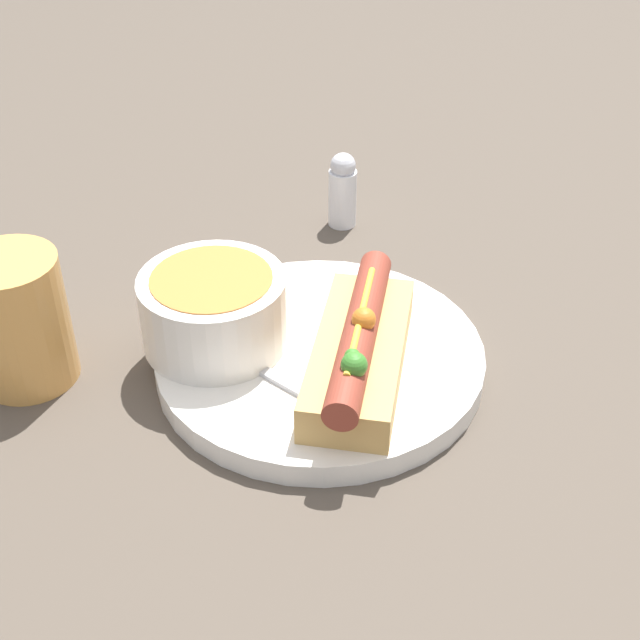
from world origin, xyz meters
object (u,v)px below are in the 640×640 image
(spoon, at_px, (254,364))
(salt_shaker, at_px, (343,190))
(soup_bowl, at_px, (214,308))
(drinking_glass, at_px, (18,320))
(hot_dog, at_px, (357,351))

(spoon, xyz_separation_m, salt_shaker, (0.22, 0.12, 0.01))
(salt_shaker, bearing_deg, spoon, -152.23)
(soup_bowl, bearing_deg, drinking_glass, 140.93)
(soup_bowl, distance_m, salt_shaker, 0.23)
(hot_dog, bearing_deg, soup_bowl, 79.91)
(hot_dog, xyz_separation_m, spoon, (-0.05, 0.06, -0.02))
(hot_dog, xyz_separation_m, soup_bowl, (-0.05, 0.10, 0.01))
(hot_dog, relative_size, soup_bowl, 1.56)
(drinking_glass, bearing_deg, salt_shaker, -2.81)
(spoon, relative_size, salt_shaker, 2.20)
(spoon, height_order, salt_shaker, salt_shaker)
(soup_bowl, relative_size, salt_shaker, 1.49)
(drinking_glass, distance_m, salt_shaker, 0.33)
(hot_dog, xyz_separation_m, salt_shaker, (0.18, 0.18, -0.00))
(spoon, relative_size, drinking_glass, 1.59)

